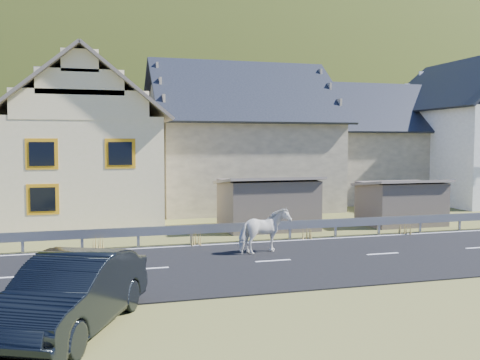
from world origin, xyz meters
name	(u,v)px	position (x,y,z in m)	size (l,w,h in m)	color
ground	(383,255)	(0.00, 0.00, 0.00)	(160.00, 160.00, 0.00)	#4B5020
road	(383,254)	(0.00, 0.00, 0.02)	(60.00, 7.00, 0.04)	black
lane_markings	(383,254)	(0.00, 0.00, 0.04)	(60.00, 6.60, 0.01)	silver
guardrail	(336,223)	(0.00, 3.68, 0.56)	(28.10, 0.09, 0.75)	#93969B
shed_left	(268,204)	(-2.00, 6.50, 1.10)	(4.30, 3.30, 2.40)	#6F6052
shed_right	(401,203)	(4.50, 6.00, 1.00)	(3.80, 2.90, 2.20)	#6F6052
house_cream	(83,133)	(-10.00, 12.00, 4.36)	(7.80, 9.80, 8.30)	#FFE6B3
house_stone_a	(238,130)	(-1.00, 15.00, 4.63)	(10.80, 9.80, 8.90)	tan
house_stone_b	(370,137)	(9.00, 17.00, 4.24)	(9.80, 8.80, 8.10)	tan
house_white	(474,125)	(15.00, 14.00, 5.06)	(8.80, 10.80, 9.70)	white
mountain	(133,208)	(5.00, 180.00, -20.00)	(440.00, 280.00, 260.00)	#21300D
horse	(264,231)	(-3.90, 1.26, 0.81)	(1.83, 0.83, 1.55)	silver
car	(71,294)	(-10.09, -4.91, 0.79)	(1.67, 4.78, 1.57)	black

